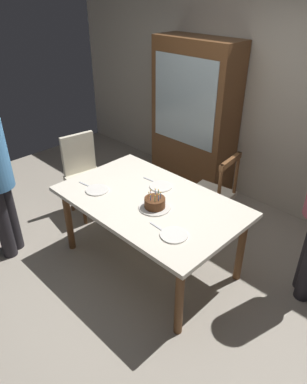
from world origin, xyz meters
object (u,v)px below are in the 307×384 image
(plate_near_guest, at_px, (174,235))
(china_cabinet, at_px, (194,117))
(plate_near_celebrant, at_px, (97,190))
(chair_upholstered, at_px, (84,171))
(birthday_cake, at_px, (155,204))
(chair_spindle_back, at_px, (212,195))
(dining_table, at_px, (150,207))
(plate_far_side, at_px, (161,186))

(plate_near_guest, bearing_deg, china_cabinet, 125.31)
(plate_near_celebrant, distance_m, chair_upholstered, 0.89)
(birthday_cake, bearing_deg, chair_spindle_back, 92.11)
(plate_near_guest, distance_m, chair_upholstered, 1.80)
(dining_table, distance_m, plate_far_side, 0.27)
(plate_near_celebrant, bearing_deg, plate_near_guest, 0.00)
(plate_far_side, xyz_separation_m, chair_spindle_back, (0.18, 0.61, -0.29))
(dining_table, height_order, plate_near_celebrant, plate_near_celebrant)
(birthday_cake, relative_size, chair_spindle_back, 0.29)
(birthday_cake, xyz_separation_m, plate_far_side, (-0.21, 0.30, -0.04))
(birthday_cake, distance_m, plate_far_side, 0.37)
(plate_near_guest, bearing_deg, plate_far_side, 141.46)
(plate_far_side, relative_size, plate_near_guest, 1.00)
(plate_near_celebrant, xyz_separation_m, plate_near_guest, (0.98, 0.00, 0.00))
(dining_table, xyz_separation_m, plate_near_celebrant, (-0.47, -0.24, 0.09))
(plate_far_side, height_order, chair_spindle_back, chair_spindle_back)
(chair_spindle_back, height_order, chair_upholstered, same)
(plate_near_guest, xyz_separation_m, china_cabinet, (-1.27, 1.79, 0.20))
(dining_table, relative_size, plate_near_guest, 7.71)
(plate_near_celebrant, height_order, chair_spindle_back, chair_spindle_back)
(birthday_cake, bearing_deg, dining_table, 153.51)
(birthday_cake, height_order, plate_near_guest, birthday_cake)
(dining_table, bearing_deg, birthday_cake, -26.49)
(plate_near_celebrant, distance_m, china_cabinet, 1.83)
(chair_spindle_back, xyz_separation_m, china_cabinet, (-0.86, 0.71, 0.49))
(dining_table, xyz_separation_m, plate_near_guest, (0.51, -0.24, 0.09))
(chair_spindle_back, bearing_deg, chair_upholstered, -152.02)
(plate_near_guest, height_order, china_cabinet, china_cabinet)
(dining_table, distance_m, chair_spindle_back, 0.88)
(chair_spindle_back, xyz_separation_m, chair_upholstered, (-1.33, -0.71, 0.07))
(china_cabinet, bearing_deg, chair_upholstered, -108.52)
(plate_far_side, relative_size, chair_upholstered, 0.23)
(plate_near_celebrant, relative_size, chair_upholstered, 0.23)
(dining_table, relative_size, plate_near_celebrant, 7.71)
(plate_far_side, relative_size, chair_spindle_back, 0.23)
(birthday_cake, height_order, chair_upholstered, chair_upholstered)
(plate_near_celebrant, distance_m, plate_far_side, 0.61)
(chair_upholstered, bearing_deg, plate_near_guest, -12.21)
(china_cabinet, bearing_deg, plate_far_side, -62.87)
(dining_table, height_order, chair_upholstered, chair_upholstered)
(plate_near_celebrant, distance_m, chair_spindle_back, 1.26)
(birthday_cake, distance_m, china_cabinet, 1.86)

